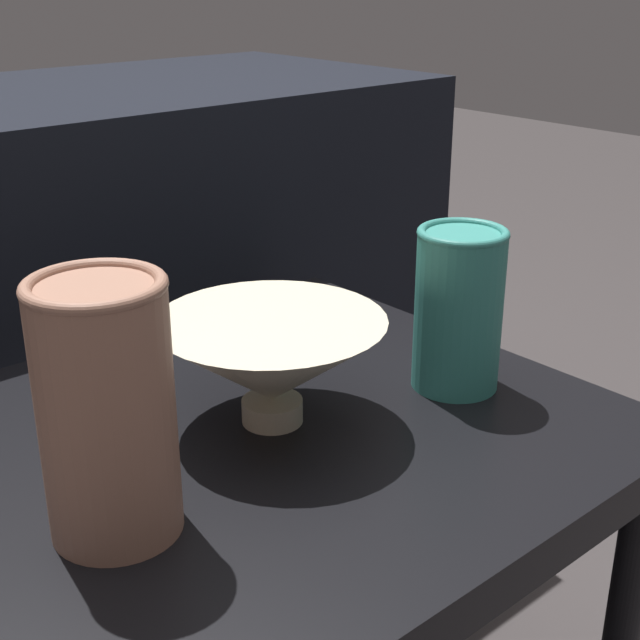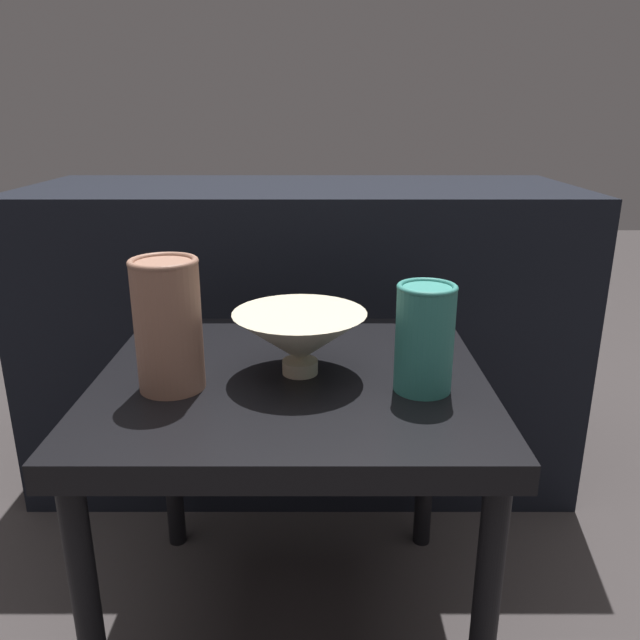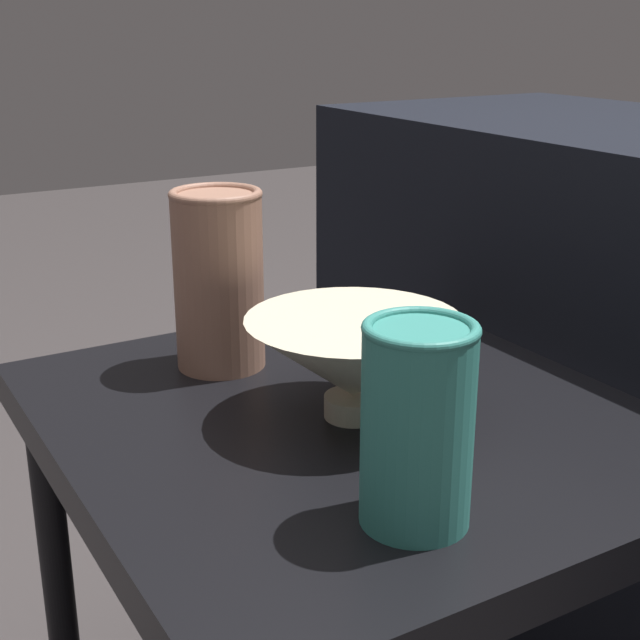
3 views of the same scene
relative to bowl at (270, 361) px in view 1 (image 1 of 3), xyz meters
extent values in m
cube|color=black|center=(-0.01, 0.00, -0.08)|extent=(0.60, 0.54, 0.04)
cylinder|color=black|center=(0.25, 0.23, -0.33)|extent=(0.04, 0.04, 0.46)
cube|color=black|center=(-0.01, 0.59, -0.20)|extent=(1.28, 0.50, 0.72)
cylinder|color=beige|center=(0.00, 0.00, -0.05)|extent=(0.06, 0.06, 0.02)
cone|color=beige|center=(0.00, 0.00, 0.00)|extent=(0.20, 0.20, 0.08)
cylinder|color=#996B56|center=(-0.19, -0.05, 0.04)|extent=(0.10, 0.10, 0.19)
torus|color=#996B56|center=(-0.19, -0.05, 0.13)|extent=(0.10, 0.10, 0.01)
cylinder|color=teal|center=(0.18, -0.06, 0.02)|extent=(0.08, 0.08, 0.15)
torus|color=teal|center=(0.18, -0.06, 0.10)|extent=(0.09, 0.09, 0.01)
camera|label=1|loc=(-0.44, -0.57, 0.33)|focal=50.00mm
camera|label=2|loc=(0.03, -0.90, 0.33)|focal=35.00mm
camera|label=3|loc=(0.66, -0.42, 0.31)|focal=50.00mm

